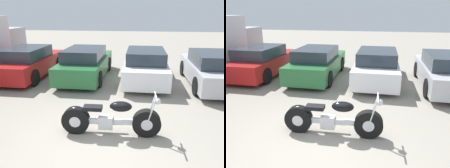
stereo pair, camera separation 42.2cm
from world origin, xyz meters
The scene contains 6 objects.
ground_plane centered at (0.00, 0.00, 0.00)m, with size 60.00×60.00×0.00m, color gray.
motorcycle centered at (0.16, 0.44, 0.41)m, with size 2.36×0.62×1.03m.
parked_car_red centered at (-4.11, 4.92, 0.65)m, with size 1.79×4.28×1.35m.
parked_car_green centered at (-1.53, 5.05, 0.65)m, with size 1.79×4.28×1.35m.
parked_car_white centered at (1.06, 5.00, 0.65)m, with size 1.79×4.28×1.35m.
parked_car_silver centered at (3.64, 4.65, 0.65)m, with size 1.79×4.28×1.35m.
Camera 2 is at (1.23, -4.09, 2.81)m, focal length 35.00 mm.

